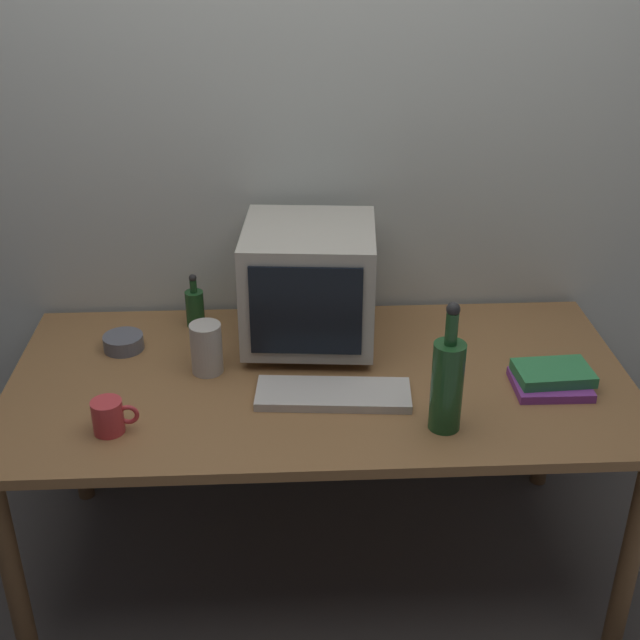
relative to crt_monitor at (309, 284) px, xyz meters
The scene contains 12 objects.
ground_plane 0.92m from the crt_monitor, 83.86° to the right, with size 6.00×6.00×0.00m, color #56514C.
back_wall 0.46m from the crt_monitor, 85.66° to the left, with size 4.00×0.08×2.50m, color beige.
desk 0.33m from the crt_monitor, 83.86° to the right, with size 1.76×0.87×0.71m.
crt_monitor is the anchor object (origin of this frame).
keyboard 0.37m from the crt_monitor, 80.76° to the right, with size 0.42×0.15×0.02m, color beige.
computer_mouse 0.49m from the crt_monitor, 37.82° to the right, with size 0.06×0.10×0.04m, color black.
bottle_tall 0.58m from the crt_monitor, 55.16° to the right, with size 0.08×0.08×0.36m.
bottle_short 0.40m from the crt_monitor, 160.66° to the left, with size 0.06×0.06×0.18m.
book_stack 0.74m from the crt_monitor, 23.95° to the right, with size 0.22×0.17×0.06m.
mug 0.71m from the crt_monitor, 139.52° to the right, with size 0.12×0.08×0.09m.
cd_spindle 0.59m from the crt_monitor, behind, with size 0.12×0.12×0.04m, color #595B66.
metal_canister 0.36m from the crt_monitor, 151.59° to the right, with size 0.09×0.09×0.15m, color #B7B2A8.
Camera 1 is at (-0.10, -2.03, 1.95)m, focal length 46.89 mm.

